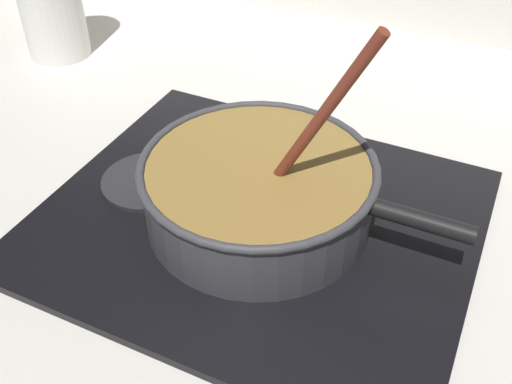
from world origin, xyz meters
The scene contains 5 objects.
ground centered at (0.00, 0.00, -0.02)m, with size 2.40×1.60×0.04m, color beige.
hob_plate centered at (0.00, 0.10, 0.01)m, with size 0.56×0.48×0.01m, color black.
burner_ring centered at (0.00, 0.10, 0.02)m, with size 0.17×0.17×0.01m, color #592D0C.
spare_burner centered at (-0.17, 0.10, 0.01)m, with size 0.13×0.13×0.01m, color #262628.
cooking_pan centered at (0.00, 0.10, 0.06)m, with size 0.42×0.30×0.30m.
Camera 1 is at (0.25, -0.43, 0.55)m, focal length 42.12 mm.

